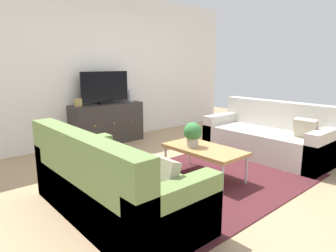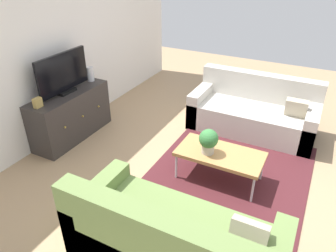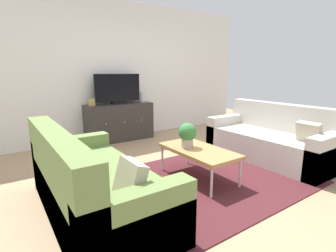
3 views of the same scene
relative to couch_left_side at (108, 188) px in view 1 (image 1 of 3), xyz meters
name	(u,v)px [view 1 (image 1 of 3)]	position (x,y,z in m)	size (l,w,h in m)	color
ground_plane	(202,176)	(1.44, 0.10, -0.28)	(10.00, 10.00, 0.00)	tan
wall_back	(100,68)	(1.44, 2.65, 1.07)	(6.40, 0.12, 2.70)	white
area_rug	(211,179)	(1.44, -0.05, -0.27)	(2.50, 1.90, 0.01)	#4C1E23
couch_left_side	(108,188)	(0.00, 0.00, 0.00)	(0.86, 1.87, 0.84)	olive
couch_right_side	(270,138)	(2.88, 0.00, 0.00)	(0.86, 1.87, 0.84)	beige
coffee_table	(204,150)	(1.40, 0.05, 0.09)	(0.53, 1.03, 0.40)	#B7844C
potted_plant	(193,133)	(1.33, 0.19, 0.29)	(0.23, 0.23, 0.31)	#B7B2A8
tv_console	(107,123)	(1.37, 2.37, 0.08)	(1.30, 0.47, 0.72)	#332D2B
flat_screen_tv	(105,88)	(1.37, 2.39, 0.73)	(0.92, 0.16, 0.57)	black
glass_vase	(131,96)	(1.90, 2.37, 0.55)	(0.11, 0.11, 0.22)	silver
mantel_clock	(78,103)	(0.84, 2.37, 0.51)	(0.11, 0.07, 0.13)	tan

